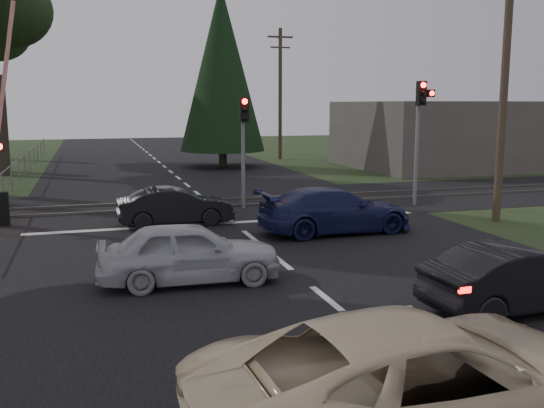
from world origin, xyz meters
name	(u,v)px	position (x,y,z in m)	size (l,w,h in m)	color
ground	(326,299)	(0.00, 0.00, 0.00)	(120.00, 120.00, 0.00)	#253518
road	(222,213)	(0.00, 10.00, 0.01)	(14.00, 100.00, 0.01)	black
rail_corridor	(211,204)	(0.00, 12.00, 0.01)	(120.00, 8.00, 0.01)	black
stop_line	(233,222)	(0.00, 8.20, 0.01)	(13.00, 0.35, 0.00)	silver
rail_near	(215,207)	(0.00, 11.20, 0.05)	(120.00, 0.12, 0.10)	#59544C
rail_far	(207,200)	(0.00, 12.80, 0.05)	(120.00, 0.12, 0.10)	#59544C
traffic_signal_right	(421,119)	(7.55, 9.47, 3.31)	(0.68, 0.48, 4.70)	slate
traffic_signal_center	(244,133)	(1.00, 10.68, 2.81)	(0.32, 0.48, 4.10)	slate
utility_pole_near	(505,77)	(8.50, 6.00, 4.73)	(1.80, 0.26, 9.00)	#4C3D2D
utility_pole_mid	(280,91)	(8.50, 30.00, 4.73)	(1.80, 0.26, 9.00)	#4C3D2D
utility_pole_far	(211,96)	(8.50, 55.00, 4.73)	(1.80, 0.26, 9.00)	#4C3D2D
conifer_tree	(222,68)	(3.50, 26.00, 5.99)	(5.20, 5.20, 11.00)	#473D33
fence_left	(23,180)	(-7.80, 22.50, 0.00)	(0.10, 36.00, 1.20)	slate
building_right	(464,134)	(18.00, 22.00, 2.00)	(14.00, 10.00, 4.00)	#59514C
cream_coupe	(426,382)	(-0.91, -5.23, 0.76)	(2.52, 5.46, 1.52)	beige
dark_hatchback	(521,278)	(3.22, -1.71, 0.63)	(1.34, 3.83, 1.26)	black
silver_car	(189,253)	(-2.44, 1.91, 0.67)	(1.59, 3.95, 1.35)	#AEB0B6
blue_sedan	(335,210)	(2.60, 5.82, 0.68)	(1.92, 4.71, 1.37)	#181C49
dark_car_far	(175,207)	(-1.86, 8.41, 0.60)	(1.27, 3.65, 1.20)	black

